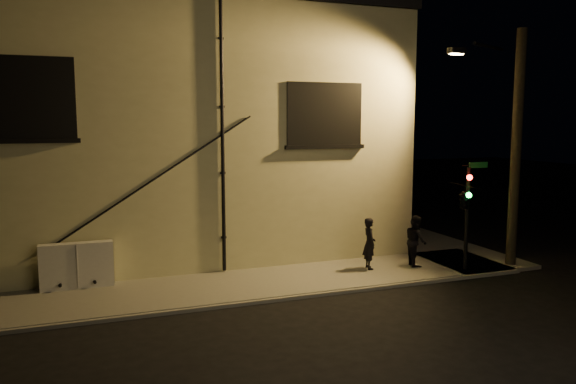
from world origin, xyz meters
name	(u,v)px	position (x,y,z in m)	size (l,w,h in m)	color
ground	(315,296)	(0.00, 0.00, 0.00)	(90.00, 90.00, 0.00)	black
sidewalk	(297,255)	(1.22, 4.39, 0.06)	(21.00, 16.00, 0.12)	slate
building	(155,130)	(-3.00, 8.99, 4.40)	(16.20, 12.23, 8.80)	beige
utility_cabinet	(77,266)	(-6.08, 2.70, 0.76)	(1.96, 0.33, 1.29)	silver
pedestrian_a	(369,243)	(2.58, 1.65, 0.93)	(0.59, 0.39, 1.63)	black
pedestrian_b	(416,241)	(4.18, 1.48, 0.94)	(0.80, 0.62, 1.64)	black
traffic_signal	(465,199)	(5.21, 0.43, 2.39)	(1.26, 1.99, 3.38)	black
streetlamp_pole	(513,145)	(7.13, 0.59, 4.02)	(2.04, 1.40, 7.64)	black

